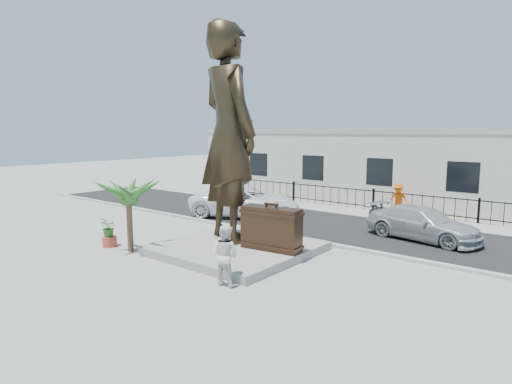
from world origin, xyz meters
The scene contains 16 objects.
ground centered at (0.00, 0.00, 0.00)m, with size 100.00×100.00×0.00m, color #9E9991.
street centered at (0.00, 8.00, 0.01)m, with size 40.00×7.00×0.01m, color black.
curb centered at (0.00, 4.50, 0.06)m, with size 40.00×0.25×0.12m, color #A5A399.
far_sidewalk centered at (0.00, 12.00, 0.01)m, with size 40.00×2.50×0.02m, color #9E9991.
plinth centered at (-0.50, 1.50, 0.15)m, with size 5.20×5.20×0.30m, color gray.
fence centered at (0.00, 12.80, 0.60)m, with size 22.00×0.10×1.20m, color black.
building centered at (0.00, 17.00, 2.20)m, with size 28.00×7.00×4.40m, color silver.
statue centered at (-1.37, 2.03, 4.48)m, with size 3.05×2.00×8.36m, color #2D2416.
suitcase centered at (0.91, 1.74, 1.08)m, with size 2.21×0.70×1.55m, color #311F14.
tourist centered at (1.49, -1.33, 0.92)m, with size 0.89×0.69×1.83m, color silver.
car_white centered at (-4.69, 6.90, 0.81)m, with size 2.67×5.79×1.61m, color white.
car_silver centered at (4.36, 7.82, 0.70)m, with size 1.94×4.77×1.39m, color #A2A4A6.
worker centered at (1.67, 12.18, 0.91)m, with size 1.15×0.66×1.79m, color #E2560B.
palm_tree centered at (-3.75, -0.98, 0.00)m, with size 1.80×1.80×3.20m, color #295D21, non-canonical shape.
planter centered at (-5.02, -1.08, 0.20)m, with size 0.56×0.56×0.40m, color #AE412E.
shrub centered at (-5.02, -1.08, 0.78)m, with size 0.68×0.59×0.75m, color #2A6E23.
Camera 1 is at (9.90, -10.35, 4.56)m, focal length 30.00 mm.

